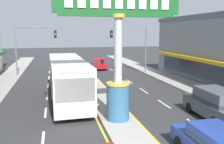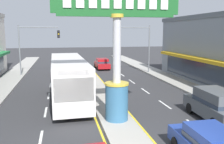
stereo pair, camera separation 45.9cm
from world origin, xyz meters
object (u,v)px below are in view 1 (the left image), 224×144
bus_far_right_lane (67,77)px  sedan_far_left_oncoming (99,64)px  traffic_light_right_side (133,41)px  suv_near_left_lane (215,104)px  sedan_kerb_right (62,68)px  traffic_light_left_side (31,41)px  district_sign (118,60)px

bus_far_right_lane → sedan_far_left_oncoming: bus_far_right_lane is taller
traffic_light_right_side → suv_near_left_lane: 17.71m
bus_far_right_lane → sedan_kerb_right: (-0.00, 12.25, -1.08)m
traffic_light_right_side → sedan_far_left_oncoming: traffic_light_right_side is taller
traffic_light_right_side → sedan_kerb_right: size_ratio=1.43×
suv_near_left_lane → sedan_kerb_right: suv_near_left_lane is taller
traffic_light_left_side → suv_near_left_lane: size_ratio=1.33×
traffic_light_right_side → sedan_kerb_right: (-8.91, 1.43, -3.46)m
district_sign → suv_near_left_lane: 6.64m
bus_far_right_lane → sedan_kerb_right: size_ratio=2.59×
traffic_light_left_side → sedan_far_left_oncoming: 10.43m
district_sign → sedan_kerb_right: bearing=98.5°
traffic_light_right_side → bus_far_right_lane: 14.21m
district_sign → sedan_far_left_oncoming: size_ratio=1.77×
traffic_light_left_side → sedan_far_left_oncoming: (8.91, 4.18, -3.46)m
traffic_light_right_side → suv_near_left_lane: bearing=-90.9°
traffic_light_right_side → bus_far_right_lane: (-8.91, -10.81, -2.38)m
suv_near_left_lane → sedan_kerb_right: (-8.62, 18.84, -0.20)m
bus_far_right_lane → sedan_far_left_oncoming: bearing=71.4°
suv_near_left_lane → sedan_far_left_oncoming: size_ratio=1.08×
sedan_far_left_oncoming → bus_far_right_lane: bearing=-108.6°
traffic_light_right_side → suv_near_left_lane: (-0.29, -17.40, -3.26)m
district_sign → sedan_kerb_right: district_sign is taller
bus_far_right_lane → district_sign: bearing=-64.7°
bus_far_right_lane → traffic_light_left_side: bearing=107.1°
traffic_light_left_side → suv_near_left_lane: traffic_light_left_side is taller
district_sign → sedan_kerb_right: size_ratio=1.75×
district_sign → sedan_kerb_right: 18.32m
sedan_far_left_oncoming → sedan_kerb_right: 6.42m
sedan_far_left_oncoming → traffic_light_left_side: bearing=-154.8°
bus_far_right_lane → suv_near_left_lane: (8.62, -6.59, -0.88)m
sedan_kerb_right → district_sign: bearing=-81.5°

